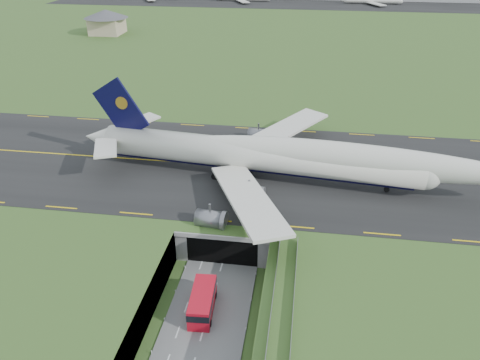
# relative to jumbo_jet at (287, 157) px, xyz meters

# --- Properties ---
(ground) EXTENTS (900.00, 900.00, 0.00)m
(ground) POSITION_rel_jumbo_jet_xyz_m (-9.21, -28.43, -11.08)
(ground) COLOR #3D6026
(ground) RESTS_ON ground
(airfield_deck) EXTENTS (800.00, 800.00, 6.00)m
(airfield_deck) POSITION_rel_jumbo_jet_xyz_m (-9.21, -28.43, -8.08)
(airfield_deck) COLOR gray
(airfield_deck) RESTS_ON ground
(trench_road) EXTENTS (12.00, 75.00, 0.20)m
(trench_road) POSITION_rel_jumbo_jet_xyz_m (-9.21, -35.93, -10.98)
(trench_road) COLOR slate
(trench_road) RESTS_ON ground
(taxiway) EXTENTS (800.00, 44.00, 0.18)m
(taxiway) POSITION_rel_jumbo_jet_xyz_m (-9.21, 4.57, -4.99)
(taxiway) COLOR black
(taxiway) RESTS_ON airfield_deck
(tunnel_portal) EXTENTS (17.00, 22.30, 6.00)m
(tunnel_portal) POSITION_rel_jumbo_jet_xyz_m (-9.21, -11.72, -7.75)
(tunnel_portal) COLOR gray
(tunnel_portal) RESTS_ON ground
(jumbo_jet) EXTENTS (86.91, 56.94, 18.94)m
(jumbo_jet) POSITION_rel_jumbo_jet_xyz_m (0.00, 0.00, 0.00)
(jumbo_jet) COLOR silver
(jumbo_jet) RESTS_ON ground
(shuttle_tram) EXTENTS (3.80, 8.80, 3.48)m
(shuttle_tram) POSITION_rel_jumbo_jet_xyz_m (-10.09, -31.75, -9.18)
(shuttle_tram) COLOR red
(shuttle_tram) RESTS_ON ground
(service_building) EXTENTS (20.43, 20.43, 10.96)m
(service_building) POSITION_rel_jumbo_jet_xyz_m (-91.27, 131.34, 1.41)
(service_building) COLOR #C3AC8D
(service_building) RESTS_ON ground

